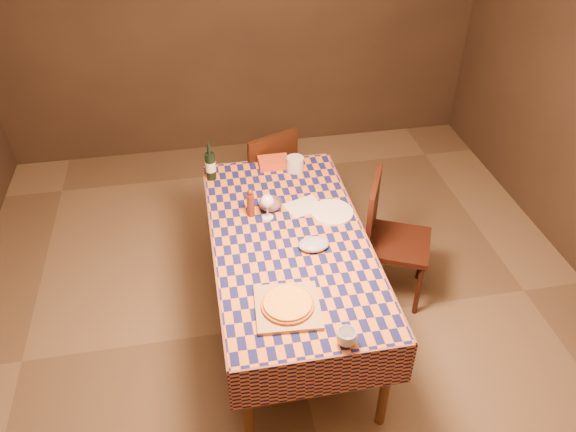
{
  "coord_description": "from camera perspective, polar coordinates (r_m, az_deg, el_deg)",
  "views": [
    {
      "loc": [
        -0.49,
        -2.57,
        2.95
      ],
      "look_at": [
        0.0,
        0.05,
        0.9
      ],
      "focal_mm": 35.0,
      "sensor_mm": 36.0,
      "label": 1
    }
  ],
  "objects": [
    {
      "name": "pepper_mill",
      "position": [
        3.54,
        -3.82,
        1.27
      ],
      "size": [
        0.05,
        0.05,
        0.2
      ],
      "color": "#521E13",
      "rests_on": "dining_table"
    },
    {
      "name": "deli_tub",
      "position": [
        3.99,
        0.72,
        5.32
      ],
      "size": [
        0.16,
        0.16,
        0.1
      ],
      "primitive_type": "cylinder",
      "rotation": [
        0.0,
        0.0,
        -0.41
      ],
      "color": "silver",
      "rests_on": "dining_table"
    },
    {
      "name": "room",
      "position": [
        3.07,
        0.17,
        6.12
      ],
      "size": [
        5.0,
        5.1,
        2.7
      ],
      "color": "brown",
      "rests_on": "ground"
    },
    {
      "name": "tumbler",
      "position": [
        2.81,
        5.97,
        -12.18
      ],
      "size": [
        0.12,
        0.12,
        0.08
      ],
      "primitive_type": "imported",
      "rotation": [
        0.0,
        0.0,
        0.21
      ],
      "color": "silver",
      "rests_on": "dining_table"
    },
    {
      "name": "white_plate",
      "position": [
        3.61,
        4.49,
        0.39
      ],
      "size": [
        0.31,
        0.31,
        0.02
      ],
      "primitive_type": "cylinder",
      "rotation": [
        0.0,
        0.0,
        -0.14
      ],
      "color": "white",
      "rests_on": "dining_table"
    },
    {
      "name": "pizza",
      "position": [
        2.96,
        -0.04,
        -8.94
      ],
      "size": [
        0.37,
        0.37,
        0.03
      ],
      "color": "#A7551B",
      "rests_on": "cutting_board"
    },
    {
      "name": "chair_far",
      "position": [
        4.42,
        -2.27,
        4.17
      ],
      "size": [
        0.55,
        0.56,
        0.93
      ],
      "color": "black",
      "rests_on": "ground"
    },
    {
      "name": "flour_bag",
      "position": [
        3.32,
        2.62,
        -2.89
      ],
      "size": [
        0.21,
        0.17,
        0.05
      ],
      "primitive_type": "ellipsoid",
      "rotation": [
        0.0,
        0.0,
        0.2
      ],
      "color": "#93A0BC",
      "rests_on": "dining_table"
    },
    {
      "name": "dining_table",
      "position": [
        3.45,
        0.15,
        -3.21
      ],
      "size": [
        0.94,
        1.84,
        0.77
      ],
      "color": "brown",
      "rests_on": "ground"
    },
    {
      "name": "chair_right",
      "position": [
        3.89,
        10.06,
        -1.74
      ],
      "size": [
        0.56,
        0.56,
        0.93
      ],
      "color": "black",
      "rests_on": "ground"
    },
    {
      "name": "wine_bottle",
      "position": [
        3.91,
        -7.88,
        5.11
      ],
      "size": [
        0.09,
        0.09,
        0.28
      ],
      "color": "black",
      "rests_on": "dining_table"
    },
    {
      "name": "flour_patch",
      "position": [
        3.66,
        1.63,
        1.0
      ],
      "size": [
        0.27,
        0.24,
        0.0
      ],
      "primitive_type": "cube",
      "rotation": [
        0.0,
        0.0,
        0.34
      ],
      "color": "silver",
      "rests_on": "dining_table"
    },
    {
      "name": "takeout_container",
      "position": [
        4.05,
        -1.48,
        5.46
      ],
      "size": [
        0.22,
        0.15,
        0.05
      ],
      "primitive_type": "cube",
      "rotation": [
        0.0,
        0.0,
        0.01
      ],
      "color": "#BB3E18",
      "rests_on": "dining_table"
    },
    {
      "name": "cutting_board",
      "position": [
        2.97,
        -0.04,
        -9.25
      ],
      "size": [
        0.36,
        0.36,
        0.02
      ],
      "primitive_type": "cube",
      "rotation": [
        0.0,
        0.0,
        -0.07
      ],
      "color": "#AA8350",
      "rests_on": "dining_table"
    },
    {
      "name": "bowl",
      "position": [
        3.63,
        -1.81,
        1.13
      ],
      "size": [
        0.16,
        0.16,
        0.05
      ],
      "primitive_type": "imported",
      "rotation": [
        0.0,
        0.0,
        0.06
      ],
      "color": "#614851",
      "rests_on": "dining_table"
    },
    {
      "name": "wine_glass",
      "position": [
        3.5,
        -2.12,
        1.44
      ],
      "size": [
        0.09,
        0.09,
        0.17
      ],
      "color": "white",
      "rests_on": "dining_table"
    }
  ]
}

